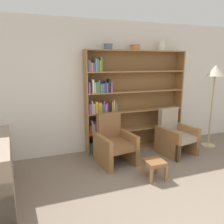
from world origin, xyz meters
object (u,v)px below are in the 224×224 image
Objects in this scene: bowl_slate at (135,47)px; bowl_brass at (108,46)px; armchair_leather at (114,143)px; armchair_cushioned at (175,135)px; floor_lamp at (215,76)px; bookshelf at (126,103)px; footstool at (155,164)px; vase_tall at (162,46)px.

bowl_brass is at bearing 180.00° from bowl_slate.
armchair_leather and armchair_cushioned have the same top height.
floor_lamp is (1.00, 0.07, 1.21)m from armchair_cushioned.
floor_lamp is at bearing -15.70° from bowl_slate.
bookshelf is 2.35× the size of armchair_leather.
vase_tall is at bearing 57.38° from footstool.
armchair_cushioned is 1.26m from footstool.
vase_tall is 1.94m from armchair_cushioned.
vase_tall is 0.72× the size of footstool.
bowl_slate is 0.11× the size of floor_lamp.
armchair_leather is at bearing -11.12° from armchair_cushioned.
armchair_cushioned is at bearing 40.23° from footstool.
bookshelf is 6.98× the size of footstool.
armchair_leather is 2.97× the size of footstool.
bookshelf reaches higher than armchair_cushioned.
bowl_brass reaches higher than floor_lamp.
bookshelf reaches higher than footstool.
footstool is (-0.96, -0.81, -0.14)m from armchair_cushioned.
bowl_brass reaches higher than armchair_leather.
bowl_brass is 0.81× the size of vase_tall.
bookshelf reaches higher than floor_lamp.
floor_lamp is at bearing -23.89° from vase_tall.
bookshelf is 1.20× the size of floor_lamp.
bowl_brass is 0.20× the size of armchair_leather.
armchair_cushioned is at bearing -32.20° from bookshelf.
bowl_slate is (0.59, 0.00, 0.00)m from bowl_brass.
armchair_leather is at bearing -157.09° from vase_tall.
bowl_brass is at bearing 180.00° from vase_tall.
armchair_leather is at bearing 117.66° from footstool.
floor_lamp is 5.80× the size of footstool.
floor_lamp is at bearing 172.14° from armchair_leather.
armchair_cushioned is at bearing -22.69° from bowl_brass.
bowl_brass is 0.58× the size of footstool.
bowl_brass is 1.90m from armchair_leather.
armchair_cushioned is (1.38, -0.00, 0.00)m from armchair_leather.
armchair_leather reaches higher than footstool.
armchair_leather is 0.51× the size of floor_lamp.
bookshelf is at bearing 173.80° from bowl_slate.
vase_tall reaches higher than armchair_cushioned.
armchair_cushioned is (0.09, -0.55, -1.86)m from vase_tall.
bookshelf is at bearing -139.78° from armchair_leather.
armchair_leather is at bearing -178.44° from floor_lamp.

